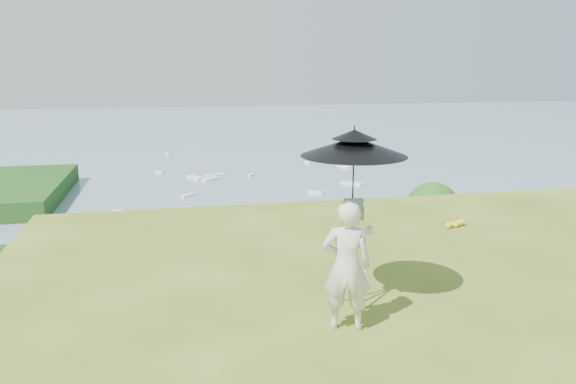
{
  "coord_description": "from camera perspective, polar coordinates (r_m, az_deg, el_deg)",
  "views": [
    {
      "loc": [
        -3.95,
        -5.36,
        3.22
      ],
      "look_at": [
        -2.13,
        3.73,
        1.03
      ],
      "focal_mm": 35.0,
      "sensor_mm": 36.0,
      "label": 1
    }
  ],
  "objects": [
    {
      "name": "painter_cap",
      "position": [
        6.6,
        6.13,
        -1.27
      ],
      "size": [
        0.26,
        0.28,
        0.1
      ],
      "primitive_type": null,
      "rotation": [
        0.0,
        0.0,
        -0.33
      ],
      "color": "#C66C7E",
      "rests_on": "painter"
    },
    {
      "name": "moored_boats",
      "position": [
        170.61,
        -13.96,
        0.4
      ],
      "size": [
        140.0,
        140.0,
        0.7
      ],
      "primitive_type": null,
      "color": "white",
      "rests_on": "bay_water"
    },
    {
      "name": "wildflowers",
      "position": [
        7.56,
        22.07,
        -12.49
      ],
      "size": [
        10.0,
        10.5,
        0.12
      ],
      "primitive_type": null,
      "color": "yellow",
      "rests_on": "ground"
    },
    {
      "name": "bay_water",
      "position": [
        248.2,
        -10.35,
        4.43
      ],
      "size": [
        700.0,
        700.0,
        0.0
      ],
      "primitive_type": "plane",
      "color": "#7796AA",
      "rests_on": "ground"
    },
    {
      "name": "sun_umbrella",
      "position": [
        7.16,
        6.66,
        2.03
      ],
      "size": [
        1.62,
        1.62,
        1.18
      ],
      "primitive_type": null,
      "rotation": [
        0.0,
        0.0,
        -0.22
      ],
      "color": "black",
      "rests_on": "field_easel"
    },
    {
      "name": "slope_trees",
      "position": [
        44.46,
        -5.36,
        -10.98
      ],
      "size": [
        110.0,
        50.0,
        6.0
      ],
      "primitive_type": null,
      "color": "#254E17",
      "rests_on": "forest_slope"
    },
    {
      "name": "harbor_town",
      "position": [
        86.86,
        -8.01,
        -8.99
      ],
      "size": [
        110.0,
        22.0,
        5.0
      ],
      "primitive_type": null,
      "color": "silver",
      "rests_on": "shoreline_tier"
    },
    {
      "name": "field_easel",
      "position": [
        7.42,
        6.46,
        -6.21
      ],
      "size": [
        0.66,
        0.66,
        1.51
      ],
      "primitive_type": null,
      "rotation": [
        0.0,
        0.0,
        -0.15
      ],
      "color": "olive",
      "rests_on": "ground"
    },
    {
      "name": "shoreline_tier",
      "position": [
        89.51,
        -7.87,
        -12.85
      ],
      "size": [
        170.0,
        28.0,
        8.0
      ],
      "primitive_type": "cube",
      "color": "gray",
      "rests_on": "bay_water"
    },
    {
      "name": "painter",
      "position": [
        6.83,
        5.97,
        -7.49
      ],
      "size": [
        0.67,
        0.53,
        1.62
      ],
      "primitive_type": "imported",
      "rotation": [
        0.0,
        0.0,
        2.86
      ],
      "color": "white",
      "rests_on": "ground"
    },
    {
      "name": "ground",
      "position": [
        7.4,
        23.11,
        -13.68
      ],
      "size": [
        14.0,
        14.0,
        0.0
      ],
      "primitive_type": "plane",
      "color": "#4E631C",
      "rests_on": "ground"
    }
  ]
}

